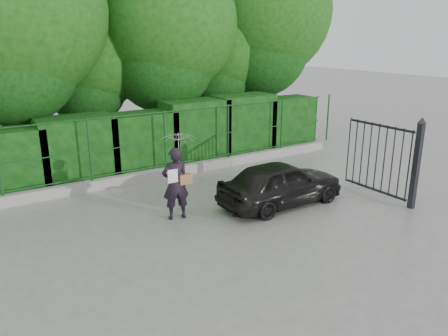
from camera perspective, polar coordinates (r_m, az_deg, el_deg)
ground at (r=9.93m, az=1.65°, el=-8.38°), size 80.00×80.00×0.00m
kerb at (r=13.58m, az=-9.06°, el=-0.85°), size 14.00×0.25×0.30m
fence at (r=13.39m, az=-8.40°, el=3.59°), size 14.13×0.06×1.80m
hedge at (r=14.33m, az=-10.02°, el=3.54°), size 14.20×1.20×2.21m
trees at (r=16.38m, az=-10.79°, el=17.94°), size 17.10×6.15×8.08m
gate at (r=12.15m, az=22.01°, el=1.08°), size 0.22×2.33×2.36m
woman at (r=10.34m, az=-6.09°, el=0.35°), size 0.92×0.85×2.08m
car at (r=11.40m, az=7.47°, el=-1.95°), size 3.46×1.43×1.17m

